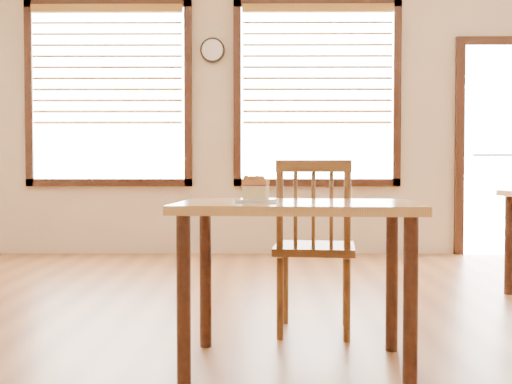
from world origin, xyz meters
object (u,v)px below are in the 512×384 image
cafe_table_main (297,227)px  cake_slice (256,187)px  wall_clock (213,50)px  plate (256,201)px  cafe_chair_main (314,246)px

cafe_table_main → cake_slice: (-0.19, -0.04, 0.18)m
wall_clock → plate: wall_clock is taller
cafe_table_main → cake_slice: 0.26m
wall_clock → cafe_table_main: size_ratio=0.23×
cake_slice → cafe_table_main: bearing=23.1°
cafe_table_main → plate: plate is taller
cafe_table_main → cake_slice: size_ratio=8.75×
plate → cake_slice: 0.06m
cafe_table_main → cafe_chair_main: (0.13, 0.57, -0.15)m
cafe_chair_main → plate: cafe_chair_main is taller
cafe_table_main → plate: (-0.19, -0.04, 0.12)m
plate → cake_slice: size_ratio=1.60×
cafe_chair_main → plate: bearing=69.5°
wall_clock → cafe_chair_main: wall_clock is taller
wall_clock → plate: bearing=-82.9°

